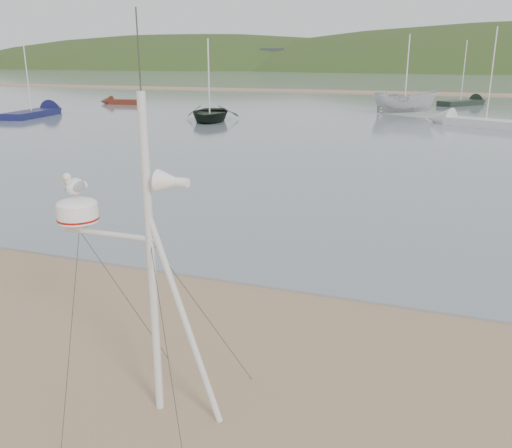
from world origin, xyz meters
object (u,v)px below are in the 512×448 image
(boat_dark, at_px, (209,82))
(boat_white, at_px, (406,83))
(mast_rig, at_px, (149,326))
(dinghy_red_far, at_px, (117,102))
(sailboat_blue_near, at_px, (46,111))
(sailboat_dark_mid, at_px, (472,102))
(sailboat_white_near, at_px, (460,121))

(boat_dark, xyz_separation_m, boat_white, (12.93, 10.21, -0.26))
(mast_rig, xyz_separation_m, dinghy_red_far, (-29.03, 42.21, -0.93))
(boat_white, bearing_deg, sailboat_blue_near, 109.16)
(boat_dark, distance_m, sailboat_dark_mid, 29.11)
(boat_dark, relative_size, dinghy_red_far, 1.14)
(boat_white, xyz_separation_m, dinghy_red_far, (-28.22, 0.62, -2.28))
(boat_white, xyz_separation_m, sailboat_white_near, (4.38, -5.96, -2.27))
(mast_rig, distance_m, boat_dark, 34.29)
(mast_rig, relative_size, boat_dark, 0.90)
(dinghy_red_far, bearing_deg, boat_white, -1.25)
(mast_rig, relative_size, sailboat_white_near, 0.71)
(mast_rig, relative_size, boat_white, 1.00)
(sailboat_blue_near, bearing_deg, boat_white, 20.55)
(mast_rig, xyz_separation_m, sailboat_dark_mid, (4.56, 53.88, -0.91))
(boat_dark, bearing_deg, dinghy_red_far, 127.84)
(sailboat_blue_near, relative_size, sailboat_white_near, 1.08)
(dinghy_red_far, bearing_deg, boat_dark, -35.30)
(sailboat_white_near, bearing_deg, boat_dark, -166.21)
(sailboat_blue_near, bearing_deg, dinghy_red_far, 92.63)
(sailboat_white_near, bearing_deg, sailboat_blue_near, -172.14)
(sailboat_blue_near, height_order, sailboat_white_near, sailboat_blue_near)
(boat_white, height_order, sailboat_blue_near, sailboat_blue_near)
(dinghy_red_far, distance_m, sailboat_dark_mid, 35.56)
(sailboat_blue_near, xyz_separation_m, dinghy_red_far, (-0.51, 11.01, -0.01))
(boat_white, distance_m, sailboat_white_near, 7.74)
(mast_rig, bearing_deg, boat_white, 91.11)
(sailboat_dark_mid, bearing_deg, sailboat_white_near, -93.11)
(sailboat_blue_near, distance_m, dinghy_red_far, 11.02)
(sailboat_blue_near, bearing_deg, sailboat_white_near, 7.86)
(boat_white, bearing_deg, sailboat_white_near, -145.11)
(mast_rig, xyz_separation_m, sailboat_blue_near, (-28.52, 31.20, -0.92))
(mast_rig, xyz_separation_m, boat_dark, (-13.73, 31.38, 1.61))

